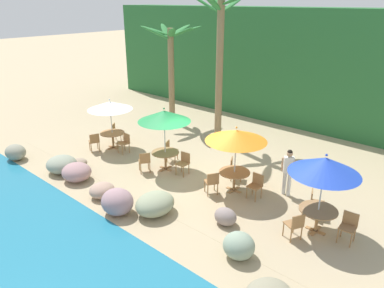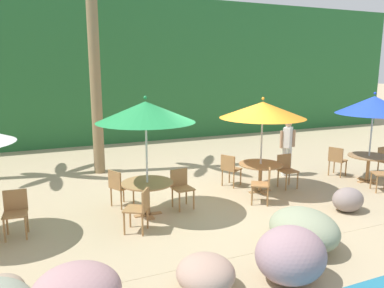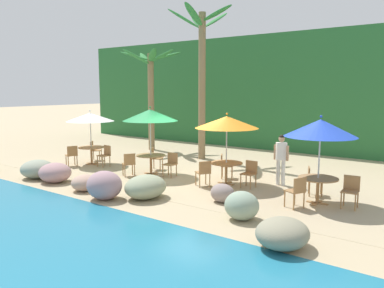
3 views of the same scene
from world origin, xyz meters
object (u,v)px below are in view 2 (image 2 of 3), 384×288
chair_white_seaward (15,210)px  chair_orange_inland (230,168)px  waiter_in_white (287,143)px  dining_table_orange (261,169)px  chair_green_left (140,207)px  umbrella_green (146,112)px  umbrella_orange (263,110)px  chair_blue_inland (337,159)px  chair_green_seaward (181,185)px  chair_green_inland (119,185)px  dining_table_blue (369,160)px  chair_orange_seaward (286,168)px  dining_table_green (147,188)px  umbrella_blue (374,105)px  chair_orange_left (264,182)px  palm_tree_second (92,24)px

chair_white_seaward → chair_orange_inland: 5.26m
chair_white_seaward → waiter_in_white: bearing=10.4°
dining_table_orange → chair_green_left: bearing=-161.8°
umbrella_green → waiter_in_white: 4.97m
umbrella_orange → chair_blue_inland: bearing=6.6°
chair_green_left → chair_green_seaward: bearing=37.7°
chair_green_inland → dining_table_blue: chair_green_inland is taller
umbrella_green → waiter_in_white: size_ratio=1.51×
chair_green_seaward → chair_orange_seaward: size_ratio=1.00×
dining_table_green → chair_blue_inland: bearing=6.7°
umbrella_green → chair_green_seaward: umbrella_green is taller
chair_orange_inland → umbrella_blue: (3.74, -1.12, 1.62)m
umbrella_blue → dining_table_blue: 1.52m
chair_white_seaward → chair_blue_inland: same height
umbrella_green → dining_table_green: 1.62m
chair_white_seaward → dining_table_blue: 8.89m
chair_green_inland → umbrella_green: bearing=-57.8°
umbrella_orange → dining_table_blue: 3.60m
dining_table_green → chair_blue_inland: size_ratio=1.26×
umbrella_green → chair_green_left: umbrella_green is taller
dining_table_orange → chair_blue_inland: chair_blue_inland is taller
chair_green_left → chair_orange_inland: 3.49m
umbrella_green → chair_green_inland: 1.92m
chair_orange_inland → chair_blue_inland: 3.35m
dining_table_orange → chair_orange_left: (-0.39, -0.76, -0.10)m
umbrella_orange → chair_white_seaward: bearing=-176.4°
dining_table_green → chair_orange_inland: bearing=22.4°
waiter_in_white → chair_orange_inland: bearing=-172.7°
chair_white_seaward → umbrella_blue: 9.04m
dining_table_green → chair_green_inland: chair_green_inland is taller
chair_green_left → dining_table_blue: (6.70, 0.71, 0.10)m
dining_table_orange → chair_orange_left: 0.86m
chair_white_seaward → chair_orange_left: (5.25, -0.40, 0.00)m
chair_green_seaward → dining_table_blue: size_ratio=0.79×
chair_white_seaward → umbrella_green: (2.56, -0.02, 1.72)m
chair_green_left → palm_tree_second: palm_tree_second is taller
chair_orange_inland → umbrella_blue: umbrella_blue is taller
dining_table_green → waiter_in_white: size_ratio=0.65×
chair_white_seaward → chair_orange_seaward: same height
chair_green_inland → chair_green_left: same height
chair_orange_left → dining_table_blue: bearing=5.3°
chair_green_seaward → waiter_in_white: size_ratio=0.51×
chair_green_left → chair_orange_left: 3.09m
dining_table_blue → palm_tree_second: bearing=149.8°
chair_orange_left → chair_blue_inland: bearing=18.6°
chair_blue_inland → waiter_in_white: waiter_in_white is taller
dining_table_blue → chair_blue_inland: size_ratio=1.26×
chair_blue_inland → dining_table_blue: bearing=-61.1°
dining_table_orange → chair_orange_seaward: size_ratio=1.26×
dining_table_green → chair_blue_inland: chair_blue_inland is taller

